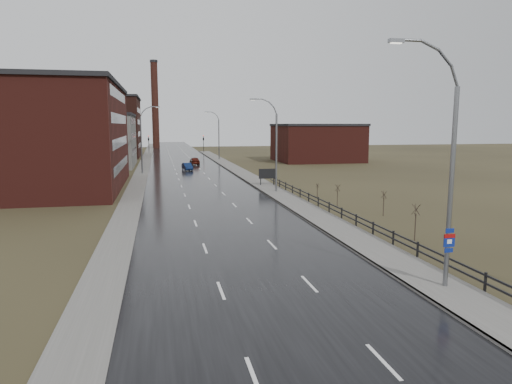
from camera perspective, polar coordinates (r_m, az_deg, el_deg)
name	(u,v)px	position (r m, az deg, el deg)	size (l,w,h in m)	color
ground	(288,321)	(20.04, 3.97, -15.78)	(320.00, 320.00, 0.00)	#2D2819
road	(190,174)	(78.16, -8.19, 2.27)	(14.00, 300.00, 0.06)	black
sidewalk_right	(277,193)	(54.92, 2.58, -0.14)	(3.20, 180.00, 0.18)	#595651
curb_right	(264,193)	(54.56, 1.04, -0.19)	(0.16, 180.00, 0.18)	slate
sidewalk_left	(141,175)	(78.05, -14.21, 2.12)	(2.40, 260.00, 0.12)	#595651
warehouse_near	(30,137)	(64.57, -26.41, 6.22)	(22.44, 28.56, 13.50)	#471914
warehouse_mid	(92,140)	(96.48, -19.78, 6.12)	(16.32, 20.40, 10.50)	slate
warehouse_far	(88,127)	(126.84, -20.29, 7.65)	(26.52, 24.48, 15.50)	#331611
building_right	(317,143)	(105.75, 7.62, 6.15)	(18.36, 16.32, 8.50)	#471914
smokestack	(155,104)	(167.73, -12.51, 10.66)	(2.70, 2.70, 30.70)	#331611
streetlight_main	(446,170)	(23.90, 22.68, 2.60)	(3.91, 0.29, 12.11)	slate
streetlight_right_mid	(274,145)	(55.32, 2.26, 5.91)	(3.36, 0.28, 11.35)	slate
streetlight_left	(143,139)	(79.65, -13.95, 6.42)	(3.36, 0.28, 11.35)	slate
streetlight_right_far	(218,135)	(108.45, -4.82, 7.08)	(3.36, 0.28, 11.35)	slate
guardrail	(345,213)	(39.75, 11.04, -2.65)	(0.10, 53.05, 1.10)	black
shrub_c	(416,221)	(34.43, 19.31, -3.48)	(0.63, 0.66, 2.65)	#382D23
shrub_d	(384,203)	(42.91, 15.67, -1.31)	(0.55, 0.58, 2.30)	#382D23
shrub_e	(337,195)	(46.02, 10.15, -0.43)	(0.56, 0.60, 2.38)	#382D23
shrub_f	(317,190)	(52.68, 7.68, 0.26)	(0.39, 0.40, 1.59)	#382D23
billboard	(267,174)	(61.50, 1.43, 2.24)	(2.37, 0.17, 2.39)	black
traffic_light_left	(149,138)	(137.64, -13.29, 6.64)	(0.58, 2.73, 5.30)	black
traffic_light_right	(203,137)	(138.24, -6.60, 6.81)	(0.58, 2.73, 5.30)	black
car_near	(187,167)	(84.14, -8.59, 3.13)	(1.41, 4.03, 1.33)	#0E1E47
car_far	(195,161)	(96.42, -7.67, 3.87)	(1.83, 4.56, 1.55)	#49130C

